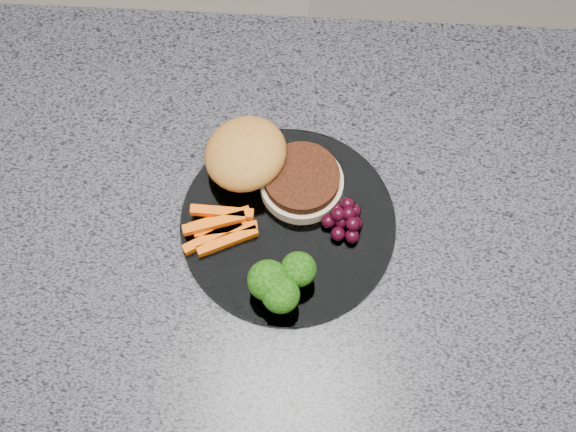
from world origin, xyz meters
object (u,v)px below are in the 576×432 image
object	(u,v)px
plate	(288,224)
grape_bunch	(345,219)
island_cabinet	(289,325)
burger	(265,165)

from	to	relation	value
plate	grape_bunch	bearing A→B (deg)	2.13
island_cabinet	burger	size ratio (longest dim) A/B	6.72
burger	grape_bunch	distance (m)	0.12
island_cabinet	plate	bearing A→B (deg)	-94.73
island_cabinet	grape_bunch	xyz separation A→B (m)	(0.07, -0.01, 0.49)
plate	island_cabinet	bearing A→B (deg)	85.27
island_cabinet	burger	bearing A→B (deg)	120.57
plate	grape_bunch	size ratio (longest dim) A/B	4.96
plate	burger	size ratio (longest dim) A/B	1.45
island_cabinet	grape_bunch	world-z (taller)	grape_bunch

